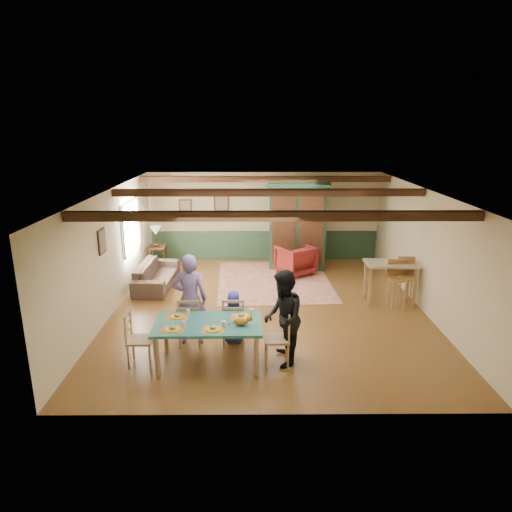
{
  "coord_description": "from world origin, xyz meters",
  "views": [
    {
      "loc": [
        -0.35,
        -9.74,
        4.07
      ],
      "look_at": [
        -0.28,
        0.35,
        1.15
      ],
      "focal_mm": 32.0,
      "sensor_mm": 36.0,
      "label": 1
    }
  ],
  "objects_px": {
    "cat": "(241,320)",
    "armchair": "(295,260)",
    "dining_chair_end_left": "(140,339)",
    "dining_chair_end_right": "(277,338)",
    "person_woman": "(283,318)",
    "counter_table": "(389,283)",
    "dining_table": "(209,343)",
    "bar_stool_left": "(397,284)",
    "person_child": "(234,317)",
    "end_table": "(157,256)",
    "person_man": "(190,299)",
    "bar_stool_right": "(406,283)",
    "armoire": "(298,226)",
    "dining_chair_far_right": "(234,320)",
    "sofa": "(157,274)",
    "dining_chair_far_left": "(190,321)",
    "table_lamp": "(156,236)"
  },
  "relations": [
    {
      "from": "cat",
      "to": "armchair",
      "type": "xyz_separation_m",
      "value": [
        1.4,
        5.08,
        -0.45
      ]
    },
    {
      "from": "dining_chair_end_left",
      "to": "dining_chair_end_right",
      "type": "relative_size",
      "value": 1.0
    },
    {
      "from": "person_woman",
      "to": "armchair",
      "type": "bearing_deg",
      "value": 171.72
    },
    {
      "from": "counter_table",
      "to": "dining_table",
      "type": "bearing_deg",
      "value": -144.46
    },
    {
      "from": "dining_table",
      "to": "bar_stool_left",
      "type": "distance_m",
      "value": 4.8
    },
    {
      "from": "person_child",
      "to": "end_table",
      "type": "bearing_deg",
      "value": -63.76
    },
    {
      "from": "end_table",
      "to": "cat",
      "type": "bearing_deg",
      "value": -65.67
    },
    {
      "from": "dining_table",
      "to": "person_man",
      "type": "distance_m",
      "value": 1.05
    },
    {
      "from": "dining_table",
      "to": "bar_stool_right",
      "type": "bearing_deg",
      "value": 31.32
    },
    {
      "from": "armoire",
      "to": "bar_stool_left",
      "type": "relative_size",
      "value": 2.24
    },
    {
      "from": "dining_chair_far_right",
      "to": "counter_table",
      "type": "bearing_deg",
      "value": -150.15
    },
    {
      "from": "sofa",
      "to": "dining_table",
      "type": "bearing_deg",
      "value": -154.98
    },
    {
      "from": "cat",
      "to": "sofa",
      "type": "distance_m",
      "value": 4.78
    },
    {
      "from": "dining_chair_far_left",
      "to": "cat",
      "type": "relative_size",
      "value": 2.64
    },
    {
      "from": "armoire",
      "to": "sofa",
      "type": "distance_m",
      "value": 4.22
    },
    {
      "from": "dining_chair_far_left",
      "to": "sofa",
      "type": "xyz_separation_m",
      "value": [
        -1.32,
        3.31,
        -0.18
      ]
    },
    {
      "from": "counter_table",
      "to": "person_child",
      "type": "bearing_deg",
      "value": -150.61
    },
    {
      "from": "dining_chair_far_right",
      "to": "person_woman",
      "type": "relative_size",
      "value": 0.58
    },
    {
      "from": "dining_chair_end_right",
      "to": "dining_table",
      "type": "bearing_deg",
      "value": -90.0
    },
    {
      "from": "dining_chair_far_right",
      "to": "counter_table",
      "type": "xyz_separation_m",
      "value": [
        3.58,
        2.1,
        0.0
      ]
    },
    {
      "from": "person_man",
      "to": "sofa",
      "type": "distance_m",
      "value": 3.54
    },
    {
      "from": "dining_chair_far_left",
      "to": "person_man",
      "type": "distance_m",
      "value": 0.41
    },
    {
      "from": "person_man",
      "to": "counter_table",
      "type": "xyz_separation_m",
      "value": [
        4.4,
        2.02,
        -0.4
      ]
    },
    {
      "from": "table_lamp",
      "to": "counter_table",
      "type": "xyz_separation_m",
      "value": [
        6.03,
        -2.85,
        -0.44
      ]
    },
    {
      "from": "armchair",
      "to": "table_lamp",
      "type": "distance_m",
      "value": 4.11
    },
    {
      "from": "dining_chair_far_right",
      "to": "bar_stool_right",
      "type": "relative_size",
      "value": 0.85
    },
    {
      "from": "bar_stool_right",
      "to": "sofa",
      "type": "bearing_deg",
      "value": 174.35
    },
    {
      "from": "cat",
      "to": "dining_chair_end_right",
      "type": "bearing_deg",
      "value": 9.46
    },
    {
      "from": "person_man",
      "to": "sofa",
      "type": "height_order",
      "value": "person_man"
    },
    {
      "from": "dining_chair_end_right",
      "to": "person_child",
      "type": "relative_size",
      "value": 0.95
    },
    {
      "from": "dining_chair_end_right",
      "to": "person_woman",
      "type": "relative_size",
      "value": 0.58
    },
    {
      "from": "dining_table",
      "to": "table_lamp",
      "type": "height_order",
      "value": "table_lamp"
    },
    {
      "from": "bar_stool_right",
      "to": "bar_stool_left",
      "type": "bearing_deg",
      "value": -158.82
    },
    {
      "from": "dining_chair_end_left",
      "to": "bar_stool_right",
      "type": "distance_m",
      "value": 6.07
    },
    {
      "from": "dining_chair_far_left",
      "to": "table_lamp",
      "type": "distance_m",
      "value": 5.24
    },
    {
      "from": "dining_chair_far_right",
      "to": "person_woman",
      "type": "bearing_deg",
      "value": 139.73
    },
    {
      "from": "person_man",
      "to": "person_woman",
      "type": "distance_m",
      "value": 1.89
    },
    {
      "from": "dining_table",
      "to": "armoire",
      "type": "relative_size",
      "value": 0.75
    },
    {
      "from": "cat",
      "to": "dining_chair_end_left",
      "type": "bearing_deg",
      "value": 176.63
    },
    {
      "from": "dining_chair_far_right",
      "to": "bar_stool_right",
      "type": "distance_m",
      "value": 4.3
    },
    {
      "from": "dining_chair_far_left",
      "to": "armchair",
      "type": "xyz_separation_m",
      "value": [
        2.39,
        4.24,
        -0.07
      ]
    },
    {
      "from": "person_man",
      "to": "dining_chair_end_left",
      "type": "bearing_deg",
      "value": 46.85
    },
    {
      "from": "armchair",
      "to": "end_table",
      "type": "distance_m",
      "value": 4.08
    },
    {
      "from": "dining_chair_end_left",
      "to": "armchair",
      "type": "relative_size",
      "value": 1.07
    },
    {
      "from": "dining_chair_end_left",
      "to": "dining_table",
      "type": "bearing_deg",
      "value": -90.0
    },
    {
      "from": "armchair",
      "to": "bar_stool_right",
      "type": "relative_size",
      "value": 0.8
    },
    {
      "from": "dining_table",
      "to": "dining_chair_end_left",
      "type": "xyz_separation_m",
      "value": [
        -1.19,
        -0.01,
        0.1
      ]
    },
    {
      "from": "armchair",
      "to": "sofa",
      "type": "xyz_separation_m",
      "value": [
        -3.71,
        -0.93,
        -0.11
      ]
    },
    {
      "from": "dining_chair_end_left",
      "to": "dining_chair_end_right",
      "type": "bearing_deg",
      "value": -90.0
    },
    {
      "from": "dining_chair_far_left",
      "to": "cat",
      "type": "bearing_deg",
      "value": 139.2
    }
  ]
}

